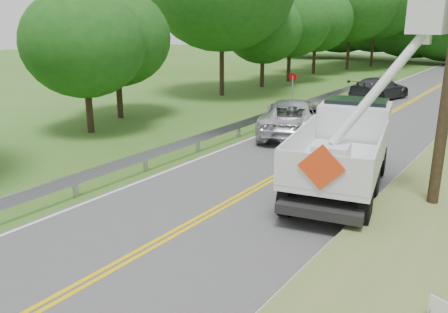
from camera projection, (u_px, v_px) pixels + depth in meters
The scene contains 9 objects.
ground at pixel (41, 308), 8.64m from camera, with size 140.00×140.00×0.00m, color #375617.
road at pixel (332, 146), 19.61m from camera, with size 7.20×96.00×0.03m.
guardrail at pixel (262, 118), 22.37m from camera, with size 0.18×48.00×0.77m.
treeline_left at pixel (297, 3), 37.34m from camera, with size 12.15×56.53×11.92m.
bucket_truck at pixel (352, 136), 14.87m from camera, with size 4.38×7.38×6.88m.
suv_silver at pixel (293, 117), 21.32m from camera, with size 2.74×5.94×1.65m, color silver.
suv_darkgrey at pixel (379, 89), 30.45m from camera, with size 2.04×5.03×1.46m, color #313238.
stop_sign_permanent at pixel (292, 86), 26.44m from camera, with size 0.47×0.14×2.23m.
yard_sign at pixel (443, 312), 7.66m from camera, with size 0.49×0.21×0.74m.
Camera 1 is at (7.10, -4.12, 5.22)m, focal length 36.97 mm.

